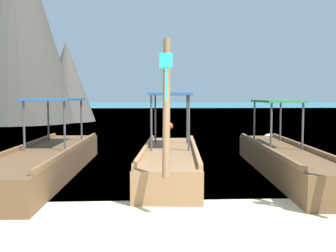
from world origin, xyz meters
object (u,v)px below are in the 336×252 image
(longtail_boat_orange_ribbon, at_px, (47,160))
(longtail_boat_turquoise_ribbon, at_px, (170,160))
(mooring_buoy_far, at_px, (169,126))
(longtail_boat_pink_ribbon, at_px, (284,159))
(mooring_buoy_near, at_px, (269,140))
(karst_rock, at_px, (18,19))

(longtail_boat_orange_ribbon, xyz_separation_m, longtail_boat_turquoise_ribbon, (2.98, -0.14, 0.01))
(longtail_boat_orange_ribbon, relative_size, mooring_buoy_far, 15.29)
(longtail_boat_turquoise_ribbon, relative_size, longtail_boat_pink_ribbon, 0.88)
(mooring_buoy_near, height_order, mooring_buoy_far, mooring_buoy_near)
(longtail_boat_turquoise_ribbon, bearing_deg, longtail_boat_orange_ribbon, 177.32)
(karst_rock, bearing_deg, longtail_boat_orange_ribbon, -70.51)
(longtail_boat_turquoise_ribbon, relative_size, mooring_buoy_near, 12.01)
(longtail_boat_turquoise_ribbon, xyz_separation_m, longtail_boat_pink_ribbon, (2.79, -0.10, 0.00))
(longtail_boat_orange_ribbon, xyz_separation_m, karst_rock, (-7.02, 19.82, 7.22))
(karst_rock, relative_size, mooring_buoy_near, 31.58)
(longtail_boat_orange_ribbon, bearing_deg, mooring_buoy_near, 34.78)
(mooring_buoy_near, bearing_deg, longtail_boat_pink_ribbon, -103.94)
(longtail_boat_orange_ribbon, relative_size, karst_rock, 0.46)
(longtail_boat_turquoise_ribbon, xyz_separation_m, karst_rock, (-10.00, 19.96, 7.21))
(longtail_boat_orange_ribbon, height_order, longtail_boat_pink_ribbon, longtail_boat_pink_ribbon)
(longtail_boat_orange_ribbon, distance_m, longtail_boat_turquoise_ribbon, 2.98)
(longtail_boat_orange_ribbon, height_order, mooring_buoy_far, longtail_boat_orange_ribbon)
(longtail_boat_pink_ribbon, height_order, karst_rock, karst_rock)
(longtail_boat_orange_ribbon, bearing_deg, mooring_buoy_far, 73.22)
(mooring_buoy_near, bearing_deg, mooring_buoy_far, 115.74)
(longtail_boat_orange_ribbon, distance_m, longtail_boat_pink_ribbon, 5.77)
(longtail_boat_turquoise_ribbon, xyz_separation_m, mooring_buoy_near, (4.06, 5.03, -0.12))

